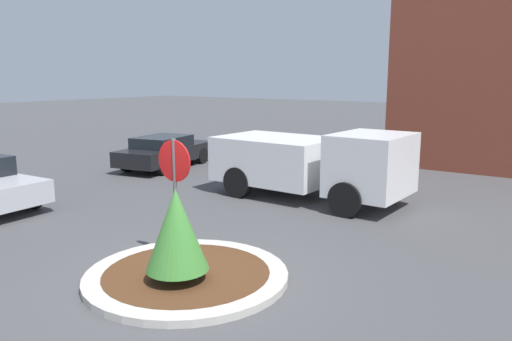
% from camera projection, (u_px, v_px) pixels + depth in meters
% --- Properties ---
extents(ground_plane, '(120.00, 120.00, 0.00)m').
position_uv_depth(ground_plane, '(187.00, 279.00, 8.79)').
color(ground_plane, '#474749').
extents(traffic_island, '(3.57, 3.57, 0.13)m').
position_uv_depth(traffic_island, '(187.00, 275.00, 8.78)').
color(traffic_island, '#BCB7AD').
rests_on(traffic_island, ground_plane).
extents(stop_sign, '(0.79, 0.07, 2.38)m').
position_uv_depth(stop_sign, '(175.00, 177.00, 9.30)').
color(stop_sign, '#4C4C51').
rests_on(stop_sign, ground_plane).
extents(island_shrub, '(1.06, 1.06, 1.58)m').
position_uv_depth(island_shrub, '(176.00, 230.00, 8.26)').
color(island_shrub, brown).
rests_on(island_shrub, traffic_island).
extents(utility_truck, '(5.71, 2.60, 2.03)m').
position_uv_depth(utility_truck, '(310.00, 162.00, 14.32)').
color(utility_truck, white).
rests_on(utility_truck, ground_plane).
extents(parked_sedan_black, '(2.53, 4.60, 1.25)m').
position_uv_depth(parked_sedan_black, '(165.00, 151.00, 19.37)').
color(parked_sedan_black, black).
rests_on(parked_sedan_black, ground_plane).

